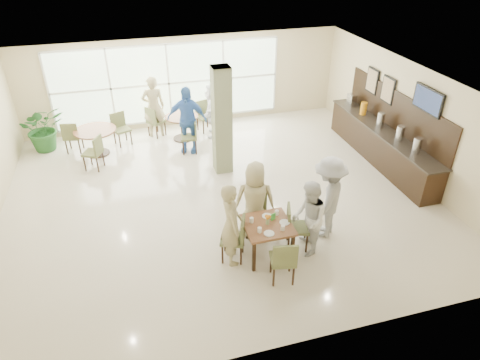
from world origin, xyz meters
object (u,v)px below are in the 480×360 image
object	(u,v)px
potted_plant	(43,128)
adult_b	(213,110)
adult_a	(187,120)
teen_standing	(328,198)
teen_right	(309,219)
round_table_left	(96,135)
main_table	(267,228)
buffet_counter	(381,142)
adult_standing	(154,107)
round_table_right	(182,122)
teen_far	(255,200)
teen_left	(231,224)

from	to	relation	value
potted_plant	adult_b	size ratio (longest dim) A/B	0.81
potted_plant	adult_a	xyz separation A→B (m)	(3.96, -1.23, 0.30)
teen_standing	adult_b	xyz separation A→B (m)	(-1.19, 5.44, -0.09)
teen_right	potted_plant	bearing A→B (deg)	-124.94
round_table_left	teen_right	xyz separation A→B (m)	(4.04, -5.52, 0.21)
round_table_left	teen_right	size ratio (longest dim) A/B	0.73
main_table	teen_standing	world-z (taller)	teen_standing
buffet_counter	adult_standing	xyz separation A→B (m)	(-5.78, 3.31, 0.39)
round_table_right	adult_standing	xyz separation A→B (m)	(-0.76, 0.46, 0.39)
potted_plant	teen_far	bearing A→B (deg)	-49.53
round_table_left	potted_plant	size ratio (longest dim) A/B	0.87
adult_b	round_table_right	bearing A→B (deg)	-72.23
teen_far	teen_standing	distance (m)	1.49
round_table_left	teen_left	distance (m)	5.94
potted_plant	teen_left	distance (m)	7.26
potted_plant	teen_standing	size ratio (longest dim) A/B	0.73
main_table	adult_a	bearing A→B (deg)	98.30
teen_far	adult_a	xyz separation A→B (m)	(-0.67, 4.20, 0.11)
round_table_right	teen_standing	xyz separation A→B (m)	(2.15, -5.42, 0.36)
round_table_left	round_table_right	distance (m)	2.51
potted_plant	round_table_right	bearing A→B (deg)	-5.77
main_table	teen_right	bearing A→B (deg)	-8.48
potted_plant	adult_a	size ratio (longest dim) A/B	0.69
teen_right	main_table	bearing A→B (deg)	-84.71
main_table	adult_standing	xyz separation A→B (m)	(-1.51, 6.18, 0.29)
main_table	teen_right	distance (m)	0.82
round_table_right	teen_standing	bearing A→B (deg)	-68.36
teen_standing	adult_standing	bearing A→B (deg)	-111.20
adult_standing	adult_a	bearing A→B (deg)	121.03
main_table	teen_standing	distance (m)	1.46
round_table_right	buffet_counter	bearing A→B (deg)	-29.60
buffet_counter	teen_left	distance (m)	5.74
teen_left	adult_b	bearing A→B (deg)	-8.15
teen_standing	adult_a	world-z (taller)	adult_a
round_table_right	adult_a	xyz separation A→B (m)	(0.04, -0.83, 0.41)
teen_far	adult_a	distance (m)	4.26
teen_left	round_table_left	bearing A→B (deg)	26.26
main_table	teen_left	size ratio (longest dim) A/B	0.53
potted_plant	teen_far	distance (m)	7.14
main_table	teen_left	distance (m)	0.74
teen_standing	adult_b	size ratio (longest dim) A/B	1.11
main_table	teen_far	size ratio (longest dim) A/B	0.53
teen_left	teen_right	bearing A→B (deg)	-95.00
teen_left	potted_plant	bearing A→B (deg)	34.13
adult_standing	teen_standing	bearing A→B (deg)	115.69
adult_standing	potted_plant	bearing A→B (deg)	0.43
teen_left	teen_standing	distance (m)	2.13
main_table	teen_standing	size ratio (longest dim) A/B	0.50
round_table_right	teen_right	world-z (taller)	teen_right
potted_plant	adult_b	bearing A→B (deg)	-4.41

